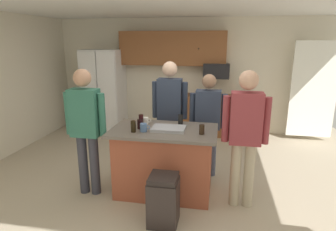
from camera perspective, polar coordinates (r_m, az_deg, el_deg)
The scene contains 22 objects.
floor at distance 4.46m, azimuth 0.25°, elevation -13.19°, with size 7.04×7.04×0.00m, color #B7A88E.
ceiling at distance 3.97m, azimuth 0.30°, elevation 22.15°, with size 7.04×7.04×0.00m, color white.
back_wall at distance 6.76m, azimuth 4.55°, elevation 8.02°, with size 6.40×0.10×2.60m, color beige.
french_door_window_panel at distance 6.63m, azimuth 27.13°, elevation 4.57°, with size 0.90×0.06×2.00m, color white.
cabinet_run_upper at distance 6.57m, azimuth 0.91°, elevation 13.34°, with size 2.40×0.38×0.75m.
cabinet_run_lower at distance 6.56m, azimuth 9.31°, elevation 0.11°, with size 1.80×0.63×0.90m.
refrigerator at distance 6.91m, azimuth -12.69°, elevation 4.92°, with size 0.88×0.76×1.90m.
microwave_over_range at distance 6.41m, azimuth 9.69°, elevation 8.84°, with size 0.56×0.40×0.32m, color black.
kitchen_island at distance 3.99m, azimuth -0.80°, elevation -9.10°, with size 1.43×0.85×0.94m.
person_host_foreground at distance 3.95m, azimuth -16.19°, elevation -1.63°, with size 0.57×0.23×1.75m.
person_elder_center at distance 4.40m, azimuth 7.98°, elevation -0.71°, with size 0.57×0.22×1.61m.
person_guest_by_door at distance 3.62m, azimuth 15.23°, elevation -2.92°, with size 0.57×0.23×1.76m.
person_guest_left at distance 4.54m, azimuth 0.35°, elevation 1.42°, with size 0.57×0.24×1.78m.
tumbler_amber at distance 3.63m, azimuth 6.81°, elevation -2.80°, with size 0.07×0.07×0.13m.
mug_ceramic_white at distance 4.06m, azimuth -4.57°, elevation -1.05°, with size 0.13×0.09×0.10m.
glass_dark_ale at distance 3.85m, azimuth -5.64°, elevation -1.73°, with size 0.08×0.08×0.13m.
glass_short_whisky at distance 3.71m, azimuth -6.98°, elevation -2.21°, with size 0.07×0.07×0.15m.
glass_stout_tall at distance 3.99m, azimuth 2.53°, elevation -0.87°, with size 0.07×0.07×0.16m.
mug_blue_stoneware at distance 3.73m, azimuth -4.91°, elevation -2.42°, with size 0.13×0.09×0.11m.
glass_pilsner at distance 3.96m, azimuth -5.43°, elevation -0.98°, with size 0.06×0.06×0.16m.
serving_tray at distance 3.78m, azimuth 0.12°, elevation -2.65°, with size 0.44×0.30×0.04m.
trash_bin at distance 3.43m, azimuth -0.91°, elevation -16.62°, with size 0.34×0.34×0.61m.
Camera 1 is at (0.70, -3.87, 2.09)m, focal length 30.35 mm.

